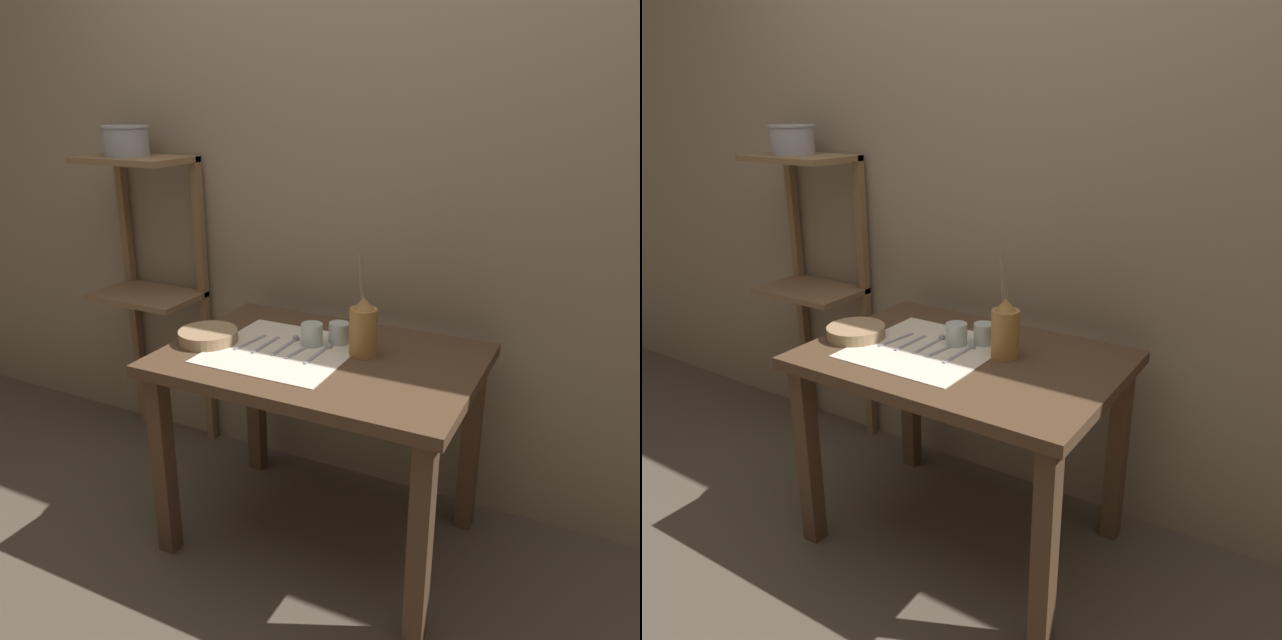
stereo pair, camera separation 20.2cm
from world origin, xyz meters
TOP-DOWN VIEW (x-y plane):
  - ground_plane at (0.00, 0.00)m, footprint 12.00×12.00m
  - stone_wall_back at (0.00, 0.47)m, footprint 7.00×0.06m
  - wooden_table at (0.00, 0.00)m, footprint 1.03×0.71m
  - wooden_shelf_unit at (-0.97, 0.32)m, footprint 0.44×0.29m
  - linen_cloth at (-0.13, -0.03)m, footprint 0.46×0.45m
  - pitcher_with_flowers at (0.12, 0.06)m, footprint 0.09×0.09m
  - wooden_bowl at (-0.40, -0.07)m, footprint 0.20×0.20m
  - glass_tumbler_near at (-0.06, 0.06)m, footprint 0.07×0.07m
  - glass_tumbler_far at (0.01, 0.12)m, footprint 0.07×0.07m
  - knife_center at (-0.26, -0.02)m, footprint 0.04×0.16m
  - fork_outer at (-0.20, -0.02)m, footprint 0.02×0.16m
  - spoon_outer at (-0.14, 0.04)m, footprint 0.02×0.17m
  - fork_inner at (-0.07, -0.01)m, footprint 0.03×0.16m
  - spoon_inner at (-0.01, 0.03)m, footprint 0.02×0.17m
  - metal_pot_large at (-1.01, 0.27)m, footprint 0.19×0.19m

SIDE VIEW (x-z plane):
  - ground_plane at x=0.00m, z-range 0.00..0.00m
  - wooden_table at x=0.00m, z-range 0.25..0.97m
  - linen_cloth at x=-0.13m, z-range 0.72..0.73m
  - knife_center at x=-0.26m, z-range 0.73..0.73m
  - fork_outer at x=-0.20m, z-range 0.73..0.73m
  - fork_inner at x=-0.07m, z-range 0.73..0.73m
  - spoon_outer at x=-0.14m, z-range 0.72..0.74m
  - spoon_inner at x=-0.01m, z-range 0.72..0.74m
  - wooden_bowl at x=-0.40m, z-range 0.72..0.76m
  - glass_tumbler_far at x=0.01m, z-range 0.73..0.80m
  - glass_tumbler_near at x=-0.06m, z-range 0.73..0.80m
  - pitcher_with_flowers at x=0.12m, z-range 0.64..0.99m
  - wooden_shelf_unit at x=-0.97m, z-range 0.23..1.53m
  - stone_wall_back at x=0.00m, z-range 0.00..2.40m
  - metal_pot_large at x=-1.01m, z-range 1.30..1.42m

